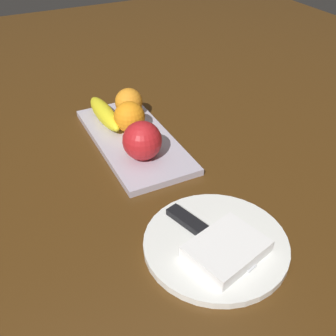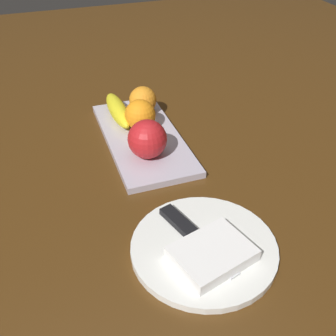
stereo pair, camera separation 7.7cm
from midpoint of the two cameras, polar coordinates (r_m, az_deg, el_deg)
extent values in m
plane|color=#4A2C10|center=(0.90, -2.66, 2.61)|extent=(2.40, 2.40, 0.00)
cube|color=#BAB2C3|center=(0.93, -1.24, 4.18)|extent=(0.36, 0.16, 0.01)
sphere|color=red|center=(0.83, -0.29, 4.00)|extent=(0.08, 0.08, 0.08)
ellipsoid|color=yellow|center=(0.99, -4.73, 8.10)|extent=(0.17, 0.04, 0.04)
sphere|color=orange|center=(0.93, -1.58, 7.42)|extent=(0.07, 0.07, 0.07)
sphere|color=orange|center=(1.00, -1.36, 9.48)|extent=(0.07, 0.07, 0.07)
cylinder|color=white|center=(0.68, 8.39, -11.20)|extent=(0.24, 0.24, 0.01)
cube|color=white|center=(0.65, 9.71, -11.99)|extent=(0.12, 0.14, 0.02)
cube|color=silver|center=(0.67, 8.33, -11.02)|extent=(0.15, 0.06, 0.00)
cube|color=black|center=(0.69, 4.96, -7.89)|extent=(0.09, 0.05, 0.01)
camera|label=1|loc=(0.04, -87.14, 2.11)|focal=43.23mm
camera|label=2|loc=(0.04, 92.86, -2.11)|focal=43.23mm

